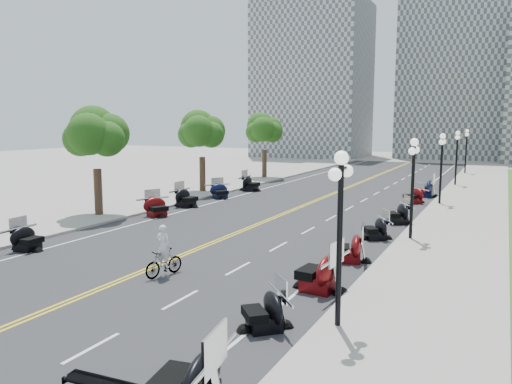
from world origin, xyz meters
The scene contains 50 objects.
ground centered at (0.00, 0.00, 0.00)m, with size 160.00×160.00×0.00m, color gray.
road centered at (0.00, 10.00, 0.00)m, with size 16.00×90.00×0.01m, color #333335.
centerline_yellow_a centered at (-0.12, 10.00, 0.01)m, with size 0.12×90.00×0.00m, color yellow.
centerline_yellow_b centered at (0.12, 10.00, 0.01)m, with size 0.12×90.00×0.00m, color yellow.
edge_line_north centered at (6.40, 10.00, 0.01)m, with size 0.12×90.00×0.00m, color white.
edge_line_south centered at (-6.40, 10.00, 0.01)m, with size 0.12×90.00×0.00m, color white.
lane_dash_3 centered at (3.20, -12.00, 0.01)m, with size 0.12×2.00×0.00m, color white.
lane_dash_4 centered at (3.20, -8.00, 0.01)m, with size 0.12×2.00×0.00m, color white.
lane_dash_5 centered at (3.20, -4.00, 0.01)m, with size 0.12×2.00×0.00m, color white.
lane_dash_6 centered at (3.20, 0.00, 0.01)m, with size 0.12×2.00×0.00m, color white.
lane_dash_7 centered at (3.20, 4.00, 0.01)m, with size 0.12×2.00×0.00m, color white.
lane_dash_8 centered at (3.20, 8.00, 0.01)m, with size 0.12×2.00×0.00m, color white.
lane_dash_9 centered at (3.20, 12.00, 0.01)m, with size 0.12×2.00×0.00m, color white.
lane_dash_10 centered at (3.20, 16.00, 0.01)m, with size 0.12×2.00×0.00m, color white.
lane_dash_11 centered at (3.20, 20.00, 0.01)m, with size 0.12×2.00×0.00m, color white.
lane_dash_12 centered at (3.20, 24.00, 0.01)m, with size 0.12×2.00×0.00m, color white.
lane_dash_13 centered at (3.20, 28.00, 0.01)m, with size 0.12×2.00×0.00m, color white.
lane_dash_14 centered at (3.20, 32.00, 0.01)m, with size 0.12×2.00×0.00m, color white.
lane_dash_15 centered at (3.20, 36.00, 0.01)m, with size 0.12×2.00×0.00m, color white.
lane_dash_16 centered at (3.20, 40.00, 0.01)m, with size 0.12×2.00×0.00m, color white.
lane_dash_17 centered at (3.20, 44.00, 0.01)m, with size 0.12×2.00×0.00m, color white.
lane_dash_18 centered at (3.20, 48.00, 0.01)m, with size 0.12×2.00×0.00m, color white.
lane_dash_19 centered at (3.20, 52.00, 0.01)m, with size 0.12×2.00×0.00m, color white.
sidewalk_north centered at (10.50, 10.00, 0.07)m, with size 5.00×90.00×0.15m, color #9E9991.
sidewalk_south centered at (-10.50, 10.00, 0.07)m, with size 5.00×90.00×0.15m, color #9E9991.
distant_block_a centered at (-18.00, 62.00, 13.00)m, with size 18.00×14.00×26.00m, color gray.
distant_block_b centered at (4.00, 68.00, 15.00)m, with size 16.00×12.00×30.00m, color gray.
street_lamp_1 centered at (8.60, -8.00, 2.60)m, with size 0.50×1.20×4.90m, color black, non-canonical shape.
street_lamp_2 centered at (8.60, 4.00, 2.60)m, with size 0.50×1.20×4.90m, color black, non-canonical shape.
street_lamp_3 centered at (8.60, 16.00, 2.60)m, with size 0.50×1.20×4.90m, color black, non-canonical shape.
street_lamp_4 centered at (8.60, 28.00, 2.60)m, with size 0.50×1.20×4.90m, color black, non-canonical shape.
street_lamp_5 centered at (8.60, 40.00, 2.60)m, with size 0.50×1.20×4.90m, color black, non-canonical shape.
tree_2 centered at (-10.00, 2.00, 4.75)m, with size 4.80×4.80×9.20m, color #235619, non-canonical shape.
tree_3 centered at (-10.00, 14.00, 4.75)m, with size 4.80×4.80×9.20m, color #235619, non-canonical shape.
tree_4 centered at (-10.00, 26.00, 4.75)m, with size 4.80×4.80×9.20m, color #235619, non-canonical shape.
motorcycle_n_2 centered at (7.09, -13.29, 0.75)m, with size 2.15×2.15×1.50m, color black, non-canonical shape.
motorcycle_n_3 centered at (6.72, -8.91, 0.62)m, with size 1.77×1.77×1.24m, color black, non-canonical shape.
motorcycle_n_4 centered at (7.01, -5.07, 0.76)m, with size 2.18×2.18×1.53m, color #590A0C, non-canonical shape.
motorcycle_n_5 centered at (6.91, -1.01, 0.67)m, with size 1.93×1.93×1.35m, color #590A0C, non-canonical shape.
motorcycle_n_6 centered at (6.96, 3.56, 0.62)m, with size 1.77×1.77×1.24m, color black, non-canonical shape.
motorcycle_n_7 centered at (7.19, 8.09, 0.67)m, with size 1.92×1.92×1.34m, color black, non-canonical shape.
motorcycle_n_9 centered at (6.79, 16.09, 0.64)m, with size 1.84×1.84×1.29m, color #590A0C, non-canonical shape.
motorcycle_n_10 centered at (7.04, 19.84, 0.78)m, with size 2.24×2.24×1.57m, color black, non-canonical shape.
motorcycle_s_4 centered at (-6.84, -5.82, 0.62)m, with size 1.79×1.79×1.25m, color black, non-canonical shape.
motorcycle_s_6 centered at (-6.74, 3.60, 0.68)m, with size 1.94×1.94×1.35m, color #590A0C, non-canonical shape.
motorcycle_s_7 centered at (-7.13, 7.40, 0.72)m, with size 2.04×2.04×1.43m, color black, non-canonical shape.
motorcycle_s_8 centered at (-7.03, 11.84, 0.64)m, with size 1.83×1.83×1.28m, color black, non-canonical shape.
motorcycle_s_9 centered at (-6.85, 16.70, 0.73)m, with size 2.08×2.08×1.46m, color black, non-canonical shape.
bicycle centered at (1.12, -6.13, 0.52)m, with size 0.49×1.75×1.05m, color #A51414.
cyclist_rider centered at (1.12, -6.13, 1.88)m, with size 0.61×0.40×1.66m, color silver.
Camera 1 is at (12.57, -21.12, 5.86)m, focal length 35.00 mm.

